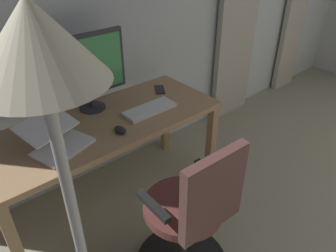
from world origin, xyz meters
TOP-DOWN VIEW (x-y plane):
  - desk at (1.38, -2.33)m, footprint 1.58×0.65m
  - office_chair at (1.37, -1.51)m, footprint 0.56×0.56m
  - computer_monitor at (1.35, -2.53)m, footprint 0.55×0.18m
  - computer_keyboard at (1.07, -2.24)m, footprint 0.37×0.15m
  - laptop at (1.73, -2.25)m, footprint 0.40×0.40m
  - computer_mouse at (1.37, -2.15)m, footprint 0.06×0.10m
  - cell_phone_by_monitor at (1.70, -2.55)m, footprint 0.11×0.16m
  - cell_phone_face_up at (0.81, -2.45)m, footprint 0.14×0.16m
  - floor_lamp at (2.04, -1.29)m, footprint 0.28×0.28m

SIDE VIEW (x-z plane):
  - office_chair at x=1.37m, z-range -0.03..0.96m
  - desk at x=1.38m, z-range 0.27..0.99m
  - cell_phone_by_monitor at x=1.70m, z-range 0.72..0.73m
  - cell_phone_face_up at x=0.81m, z-range 0.72..0.73m
  - computer_keyboard at x=1.07m, z-range 0.72..0.75m
  - computer_mouse at x=1.37m, z-range 0.72..0.76m
  - laptop at x=1.73m, z-range 0.69..0.85m
  - computer_monitor at x=1.35m, z-range 0.76..1.28m
  - floor_lamp at x=2.04m, z-range 0.51..2.23m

